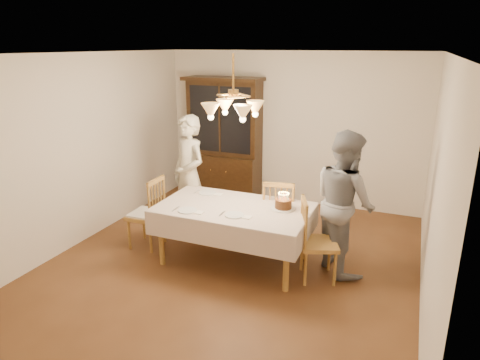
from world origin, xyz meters
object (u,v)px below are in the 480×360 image
at_px(dining_table, 234,212).
at_px(birthday_cake, 283,204).
at_px(elderly_woman, 189,175).
at_px(chair_far_side, 279,218).
at_px(china_hutch, 224,141).

xyz_separation_m(dining_table, birthday_cake, (0.59, 0.17, 0.13)).
xyz_separation_m(dining_table, elderly_woman, (-0.99, 0.64, 0.19)).
height_order(chair_far_side, birthday_cake, chair_far_side).
height_order(china_hutch, birthday_cake, china_hutch).
bearing_deg(birthday_cake, dining_table, -164.28).
bearing_deg(birthday_cake, chair_far_side, 112.46).
height_order(china_hutch, chair_far_side, china_hutch).
distance_m(china_hutch, elderly_woman, 1.63).
bearing_deg(dining_table, chair_far_side, 55.63).
relative_size(dining_table, china_hutch, 0.88).
relative_size(dining_table, chair_far_side, 1.90).
bearing_deg(chair_far_side, birthday_cake, -67.54).
bearing_deg(china_hutch, dining_table, -62.83).
xyz_separation_m(china_hutch, chair_far_side, (1.57, -1.65, -0.60)).
bearing_deg(dining_table, elderly_woman, 146.85).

